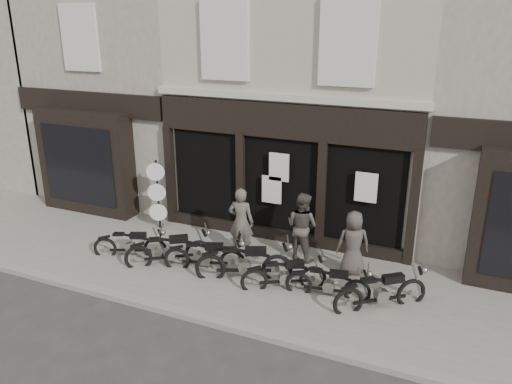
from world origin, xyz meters
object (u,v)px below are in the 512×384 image
at_px(man_left, 241,222).
at_px(man_centre, 302,226).
at_px(motorcycle_4, 285,277).
at_px(motorcycle_0, 131,247).
at_px(motorcycle_6, 382,295).
at_px(motorcycle_1, 170,253).
at_px(motorcycle_3, 245,266).
at_px(motorcycle_5, 329,286).
at_px(man_right, 353,243).
at_px(motorcycle_2, 206,259).
at_px(advert_sign_post, 158,198).

distance_m(man_left, man_centre, 1.56).
bearing_deg(motorcycle_4, motorcycle_0, 151.12).
bearing_deg(motorcycle_6, motorcycle_1, 142.84).
distance_m(motorcycle_3, motorcycle_5, 2.03).
height_order(motorcycle_1, motorcycle_6, motorcycle_1).
xyz_separation_m(motorcycle_0, man_right, (5.45, 1.31, 0.55)).
height_order(motorcycle_1, motorcycle_5, motorcycle_1).
xyz_separation_m(motorcycle_6, man_centre, (-2.30, 1.50, 0.59)).
distance_m(motorcycle_1, motorcycle_2, 0.95).
relative_size(motorcycle_0, motorcycle_1, 0.96).
height_order(motorcycle_2, motorcycle_3, motorcycle_3).
bearing_deg(motorcycle_5, motorcycle_0, 171.78).
distance_m(motorcycle_4, man_centre, 1.69).
height_order(motorcycle_2, man_centre, man_centre).
bearing_deg(advert_sign_post, man_left, -35.06).
relative_size(motorcycle_2, man_centre, 1.10).
bearing_deg(motorcycle_6, motorcycle_4, 143.40).
xyz_separation_m(motorcycle_0, motorcycle_3, (3.20, 0.09, 0.07)).
xyz_separation_m(motorcycle_0, motorcycle_4, (4.22, 0.05, 0.01)).
relative_size(motorcycle_5, motorcycle_6, 1.03).
relative_size(man_left, man_right, 1.13).
xyz_separation_m(man_left, man_centre, (1.50, 0.40, -0.02)).
relative_size(motorcycle_4, man_left, 0.99).
bearing_deg(motorcycle_3, motorcycle_2, 154.39).
height_order(motorcycle_3, motorcycle_4, motorcycle_3).
height_order(motorcycle_1, man_centre, man_centre).
bearing_deg(man_left, man_centre, -174.11).
distance_m(motorcycle_2, motorcycle_4, 2.10).
bearing_deg(man_right, motorcycle_6, 103.11).
bearing_deg(motorcycle_4, motorcycle_1, 151.19).
height_order(motorcycle_5, man_right, man_right).
xyz_separation_m(motorcycle_6, man_left, (-3.80, 1.10, 0.61)).
distance_m(man_right, advert_sign_post, 5.84).
relative_size(motorcycle_2, motorcycle_6, 1.07).
relative_size(motorcycle_1, advert_sign_post, 0.87).
relative_size(motorcycle_0, man_right, 1.13).
bearing_deg(motorcycle_5, advert_sign_post, 153.59).
relative_size(motorcycle_0, man_left, 1.00).
distance_m(motorcycle_1, motorcycle_3, 2.03).
bearing_deg(motorcycle_0, motorcycle_6, -21.25).
bearing_deg(man_centre, man_left, 30.47).
height_order(motorcycle_6, man_centre, man_centre).
height_order(motorcycle_2, advert_sign_post, advert_sign_post).
height_order(motorcycle_1, advert_sign_post, advert_sign_post).
height_order(motorcycle_4, man_right, man_right).
bearing_deg(motorcycle_4, man_right, 16.08).
relative_size(motorcycle_3, motorcycle_6, 1.19).
distance_m(motorcycle_0, man_right, 5.64).
relative_size(motorcycle_0, advert_sign_post, 0.83).
distance_m(motorcycle_5, man_centre, 2.00).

